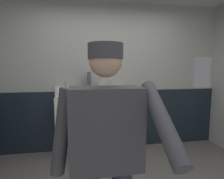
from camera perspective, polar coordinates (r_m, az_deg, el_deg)
wall_back at (r=3.22m, az=-1.84°, el=4.00°), size 4.79×0.12×2.60m
wainscot_band_back at (r=3.27m, az=-1.62°, el=-9.64°), size 4.19×0.03×1.06m
urinal_left at (r=3.06m, az=-14.42°, el=-6.25°), size 0.40×0.34×1.24m
urinal_middle at (r=3.08m, az=-0.30°, el=-5.93°), size 0.40×0.34×1.24m
privacy_divider_panel at (r=2.94m, az=-7.33°, el=-3.15°), size 0.04×0.40×0.90m
person at (r=1.21m, az=-1.92°, el=-18.14°), size 0.68×0.60×1.61m
cell_phone at (r=0.73m, az=26.89°, el=4.95°), size 0.06×0.02×0.11m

